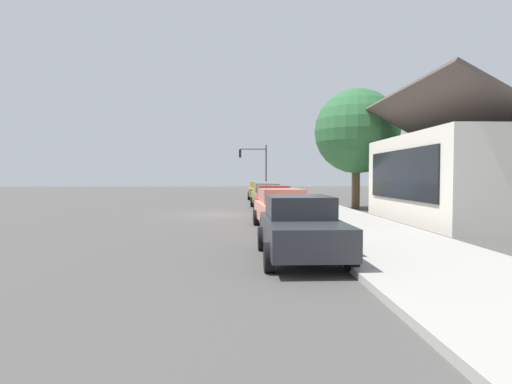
# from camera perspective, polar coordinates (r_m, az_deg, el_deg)

# --- Properties ---
(ground_plane) EXTENTS (120.00, 120.00, 0.00)m
(ground_plane) POSITION_cam_1_polar(r_m,az_deg,el_deg) (22.61, -4.93, -3.11)
(ground_plane) COLOR #4C4947
(sidewalk_curb) EXTENTS (60.00, 4.20, 0.16)m
(sidewalk_curb) POSITION_cam_1_polar(r_m,az_deg,el_deg) (23.01, 9.16, -2.84)
(sidewalk_curb) COLOR #A3A099
(sidewalk_curb) RESTS_ON ground
(car_mustard) EXTENTS (4.73, 2.07, 1.59)m
(car_mustard) POSITION_cam_1_polar(r_m,az_deg,el_deg) (37.32, 0.37, 0.26)
(car_mustard) COLOR gold
(car_mustard) RESTS_ON ground
(car_skyblue) EXTENTS (4.85, 2.03, 1.59)m
(car_skyblue) POSITION_cam_1_polar(r_m,az_deg,el_deg) (31.93, 1.13, -0.08)
(car_skyblue) COLOR #8CB7E0
(car_skyblue) RESTS_ON ground
(car_olive) EXTENTS (4.71, 2.11, 1.59)m
(car_olive) POSITION_cam_1_polar(r_m,az_deg,el_deg) (26.59, 1.51, -0.54)
(car_olive) COLOR olive
(car_olive) RESTS_ON ground
(car_cherry) EXTENTS (4.49, 2.08, 1.59)m
(car_cherry) POSITION_cam_1_polar(r_m,az_deg,el_deg) (21.56, 2.44, -1.20)
(car_cherry) COLOR red
(car_cherry) RESTS_ON ground
(car_coral) EXTENTS (4.73, 2.28, 1.59)m
(car_coral) POSITION_cam_1_polar(r_m,az_deg,el_deg) (16.29, 3.71, -2.31)
(car_coral) COLOR #EA8C75
(car_coral) RESTS_ON ground
(car_charcoal) EXTENTS (4.33, 2.07, 1.59)m
(car_charcoal) POSITION_cam_1_polar(r_m,az_deg,el_deg) (10.50, 6.22, -4.86)
(car_charcoal) COLOR #2D3035
(car_charcoal) RESTS_ON ground
(storefront_building) EXTENTS (9.84, 7.60, 6.03)m
(storefront_building) POSITION_cam_1_polar(r_m,az_deg,el_deg) (21.25, 28.65, 2.01)
(storefront_building) COLOR silver
(storefront_building) RESTS_ON ground
(shade_tree) EXTENTS (5.30, 5.30, 7.58)m
(shade_tree) POSITION_cam_1_polar(r_m,az_deg,el_deg) (26.74, 13.87, 8.19)
(shade_tree) COLOR brown
(shade_tree) RESTS_ON ground
(traffic_light_main) EXTENTS (0.37, 2.79, 5.20)m
(traffic_light_main) POSITION_cam_1_polar(r_m,az_deg,el_deg) (41.09, -0.07, 4.17)
(traffic_light_main) COLOR #383833
(traffic_light_main) RESTS_ON ground
(utility_pole_wooden) EXTENTS (1.80, 0.24, 7.50)m
(utility_pole_wooden) POSITION_cam_1_polar(r_m,az_deg,el_deg) (26.52, 13.49, 6.12)
(utility_pole_wooden) COLOR brown
(utility_pole_wooden) RESTS_ON ground
(fire_hydrant_red) EXTENTS (0.22, 0.22, 0.71)m
(fire_hydrant_red) POSITION_cam_1_polar(r_m,az_deg,el_deg) (32.80, 3.33, -0.57)
(fire_hydrant_red) COLOR red
(fire_hydrant_red) RESTS_ON sidewalk_curb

